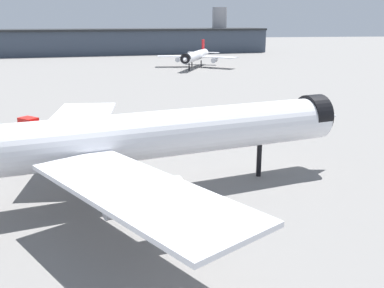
# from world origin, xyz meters

# --- Properties ---
(ground) EXTENTS (900.00, 900.00, 0.00)m
(ground) POSITION_xyz_m (0.00, 0.00, 0.00)
(ground) COLOR slate
(airliner_near_gate) EXTENTS (59.15, 52.96, 16.26)m
(airliner_near_gate) POSITION_xyz_m (-2.85, 3.88, 7.16)
(airliner_near_gate) COLOR white
(airliner_near_gate) RESTS_ON ground
(airliner_far_taxiway) EXTENTS (33.86, 37.93, 11.38)m
(airliner_far_taxiway) POSITION_xyz_m (26.43, 144.07, 5.01)
(airliner_far_taxiway) COLOR white
(airliner_far_taxiway) RESTS_ON ground
(terminal_building) EXTENTS (164.11, 48.53, 27.31)m
(terminal_building) POSITION_xyz_m (3.83, 229.35, 7.62)
(terminal_building) COLOR #3D4756
(terminal_building) RESTS_ON ground
(service_truck_front) EXTENTS (5.65, 5.36, 3.00)m
(service_truck_front) POSITION_xyz_m (-20.86, 36.27, 1.59)
(service_truck_front) COLOR black
(service_truck_front) RESTS_ON ground
(baggage_tug_wing) EXTENTS (3.47, 2.48, 1.85)m
(baggage_tug_wing) POSITION_xyz_m (-14.32, 37.38, 0.97)
(baggage_tug_wing) COLOR black
(baggage_tug_wing) RESTS_ON ground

